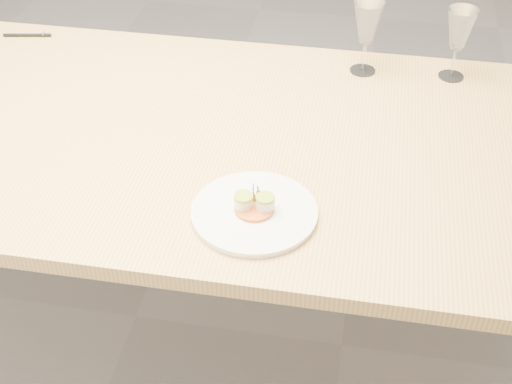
% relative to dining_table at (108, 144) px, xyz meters
% --- Properties ---
extents(ground, '(7.00, 7.00, 0.00)m').
position_rel_dining_table_xyz_m(ground, '(0.00, 0.00, -0.68)').
color(ground, slate).
rests_on(ground, ground).
extents(dining_table, '(2.40, 1.00, 0.75)m').
position_rel_dining_table_xyz_m(dining_table, '(0.00, 0.00, 0.00)').
color(dining_table, '#DDB160').
rests_on(dining_table, ground).
extents(dinner_plate, '(0.28, 0.28, 0.07)m').
position_rel_dining_table_xyz_m(dinner_plate, '(0.44, -0.29, 0.08)').
color(dinner_plate, white).
rests_on(dinner_plate, dining_table).
extents(ballpoint_pen, '(0.15, 0.04, 0.01)m').
position_rel_dining_table_xyz_m(ballpoint_pen, '(-0.40, 0.42, 0.07)').
color(ballpoint_pen, black).
rests_on(ballpoint_pen, dining_table).
extents(wine_glass_2, '(0.08, 0.08, 0.21)m').
position_rel_dining_table_xyz_m(wine_glass_2, '(0.64, 0.38, 0.21)').
color(wine_glass_2, white).
rests_on(wine_glass_2, dining_table).
extents(wine_glass_3, '(0.08, 0.08, 0.20)m').
position_rel_dining_table_xyz_m(wine_glass_3, '(0.88, 0.39, 0.21)').
color(wine_glass_3, white).
rests_on(wine_glass_3, dining_table).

